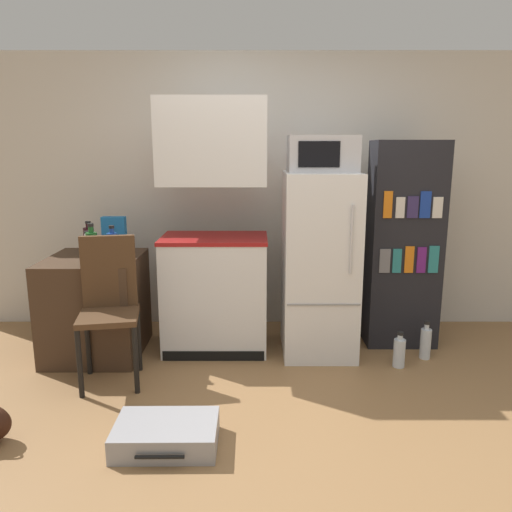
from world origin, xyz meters
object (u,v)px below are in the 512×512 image
Objects in this scene: bowl at (116,263)px; kitchen_hutch at (215,239)px; bottle_green_tall at (92,248)px; refrigerator at (319,264)px; microwave at (322,154)px; bookshelf at (404,245)px; suitcase_large_flat at (167,434)px; bottle_clear_short at (88,246)px; water_bottle_front at (426,343)px; cereal_box at (115,235)px; water_bottle_middle at (400,352)px; chair at (109,297)px; side_table at (96,306)px; bottle_wine_dark at (89,238)px; bottle_blue_soda at (113,245)px.

kitchen_hutch is at bearing 29.88° from bowl.
bowl is at bearing -10.82° from bottle_green_tall.
microwave is (-0.00, -0.00, 0.87)m from refrigerator.
bookshelf is 2.96× the size of suitcase_large_flat.
bottle_clear_short reaches higher than water_bottle_front.
cereal_box is (0.05, 0.43, 0.02)m from bottle_green_tall.
cereal_box is 0.96× the size of water_bottle_front.
microwave reaches higher than refrigerator.
bowl reaches higher than water_bottle_middle.
microwave is 1.86m from bottle_green_tall.
chair is (0.29, -0.49, -0.27)m from bottle_clear_short.
bottle_clear_short is 0.33m from bottle_green_tall.
side_table is at bearing 131.63° from bowl.
bowl is (0.30, -0.33, -0.06)m from bottle_clear_short.
bottle_green_tall is at bearing -169.61° from microwave.
microwave is 2.05m from bottle_wine_dark.
microwave is at bearing -107.48° from refrigerator.
chair reaches higher than suitcase_large_flat.
bottle_blue_soda is 1.09× the size of bottle_wine_dark.
bottle_green_tall is 0.30× the size of chair.
water_bottle_front is at bearing 31.98° from water_bottle_middle.
bottle_green_tall is at bearing -157.09° from kitchen_hutch.
side_table is 0.55× the size of refrigerator.
side_table reaches higher than suitcase_large_flat.
bottle_clear_short is 1.78m from suitcase_large_flat.
bottle_wine_dark is 2.03m from suitcase_large_flat.
bottle_wine_dark is 0.29m from cereal_box.
water_bottle_front is (0.84, -0.17, -1.47)m from microwave.
bowl is (-1.54, -0.35, 0.09)m from refrigerator.
cereal_box is 0.52× the size of suitcase_large_flat.
suitcase_large_flat is (0.65, -1.49, -0.88)m from cereal_box.
side_table is 0.49m from bottle_clear_short.
kitchen_hutch is 6.48× the size of water_bottle_front.
kitchen_hutch is 0.87m from refrigerator.
bottle_clear_short is 0.35× the size of suitcase_large_flat.
bookshelf reaches higher than cereal_box.
microwave is 1.68× the size of water_bottle_front.
bookshelf is 2.47m from bottle_green_tall.
bottle_clear_short is (-0.23, 0.12, -0.03)m from bottle_blue_soda.
water_bottle_middle is (2.25, -0.45, -0.83)m from cereal_box.
bookshelf is at bearing 41.05° from suitcase_large_flat.
water_bottle_front is (2.75, -0.41, -0.77)m from bottle_wine_dark.
bottle_clear_short is (-1.00, -0.07, -0.04)m from kitchen_hutch.
suitcase_large_flat is at bearing -64.19° from bottle_blue_soda.
side_table is 0.55m from bottle_blue_soda.
bowl reaches higher than suitcase_large_flat.
bottle_clear_short is 0.45m from bowl.
bottle_wine_dark is 0.87× the size of water_bottle_middle.
kitchen_hutch reaches higher than bookshelf.
microwave is at bearing 10.39° from bottle_green_tall.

